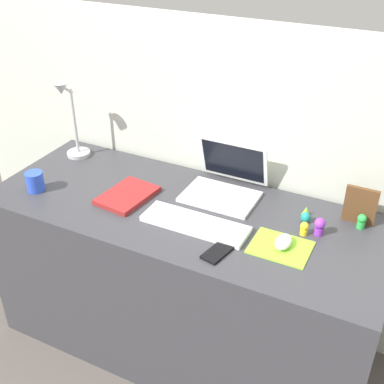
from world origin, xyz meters
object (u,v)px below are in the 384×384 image
notebook_pad (127,195)px  coffee_mug (35,182)px  mouse (283,242)px  picture_frame (360,206)px  toy_figurine_green (362,221)px  keyboard (195,224)px  toy_figurine_lime (306,211)px  toy_figurine_purple (320,226)px  laptop (226,181)px  toy_figurine_yellow (304,228)px  toy_figurine_teal (306,217)px  cell_phone (218,252)px  desk_lamp (71,122)px

notebook_pad → coffee_mug: 0.40m
mouse → notebook_pad: bearing=177.3°
notebook_pad → picture_frame: 0.92m
notebook_pad → toy_figurine_green: bearing=19.5°
keyboard → toy_figurine_green: 0.62m
mouse → toy_figurine_green: bearing=47.1°
toy_figurine_lime → toy_figurine_purple: toy_figurine_purple is taller
laptop → coffee_mug: size_ratio=3.57×
mouse → picture_frame: size_ratio=0.64×
toy_figurine_yellow → keyboard: bearing=-161.1°
notebook_pad → toy_figurine_teal: toy_figurine_teal is taller
cell_phone → toy_figurine_purple: size_ratio=1.85×
toy_figurine_yellow → mouse: bearing=-113.5°
coffee_mug → toy_figurine_teal: bearing=14.4°
mouse → toy_figurine_green: size_ratio=1.63×
mouse → desk_lamp: bearing=168.3°
coffee_mug → desk_lamp: bearing=97.7°
mouse → keyboard: bearing=-175.5°
desk_lamp → toy_figurine_yellow: (1.14, -0.12, -0.15)m
laptop → toy_figurine_teal: size_ratio=7.23×
desk_lamp → keyboard: bearing=-18.4°
mouse → desk_lamp: desk_lamp is taller
mouse → picture_frame: 0.35m
laptop → notebook_pad: laptop is taller
notebook_pad → toy_figurine_green: toy_figurine_green is taller
toy_figurine_teal → desk_lamp: bearing=177.9°
toy_figurine_teal → toy_figurine_green: (0.20, 0.06, 0.01)m
coffee_mug → toy_figurine_teal: coffee_mug is taller
laptop → picture_frame: bearing=1.8°
toy_figurine_yellow → cell_phone: bearing=-134.5°
coffee_mug → toy_figurine_teal: 1.12m
keyboard → mouse: 0.34m
toy_figurine_teal → toy_figurine_lime: bearing=103.5°
keyboard → notebook_pad: same height
notebook_pad → toy_figurine_lime: size_ratio=6.49×
laptop → coffee_mug: 0.80m
cell_phone → toy_figurine_lime: toy_figurine_lime is taller
keyboard → toy_figurine_lime: 0.44m
toy_figurine_yellow → desk_lamp: bearing=173.9°
cell_phone → toy_figurine_purple: toy_figurine_purple is taller
keyboard → cell_phone: 0.18m
cell_phone → desk_lamp: desk_lamp is taller
mouse → toy_figurine_purple: (0.09, 0.13, 0.02)m
toy_figurine_yellow → toy_figurine_purple: toy_figurine_purple is taller
coffee_mug → toy_figurine_green: bearing=14.6°
picture_frame → toy_figurine_green: picture_frame is taller
coffee_mug → toy_figurine_purple: (1.15, 0.22, -0.00)m
notebook_pad → toy_figurine_teal: size_ratio=5.78×
cell_phone → toy_figurine_lime: 0.43m
notebook_pad → toy_figurine_green: size_ratio=4.06×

